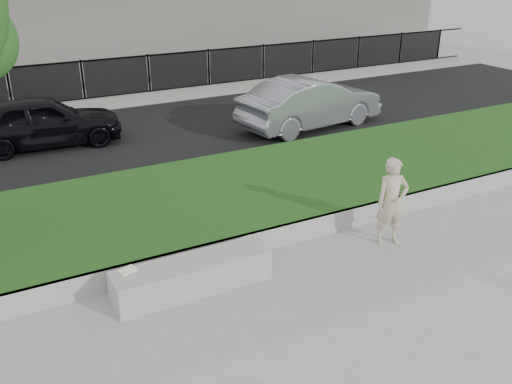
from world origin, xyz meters
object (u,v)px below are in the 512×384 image
book (127,270)px  car_silver (310,103)px  man (392,202)px  car_dark (43,121)px  stone_bench (192,275)px

book → car_silver: size_ratio=0.06×
man → car_silver: bearing=83.7°
man → car_silver: (2.62, 6.57, -0.03)m
car_dark → stone_bench: bearing=-171.2°
book → car_dark: bearing=74.4°
stone_bench → book: size_ratio=9.84×
book → car_dark: car_dark is taller
stone_bench → car_dark: size_ratio=0.62×
stone_bench → book: 0.99m
stone_bench → man: size_ratio=1.55×
car_dark → car_silver: size_ratio=0.90×
stone_bench → car_dark: bearing=95.5°
man → book: man is taller
man → stone_bench: bearing=-168.1°
man → car_silver: 7.08m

